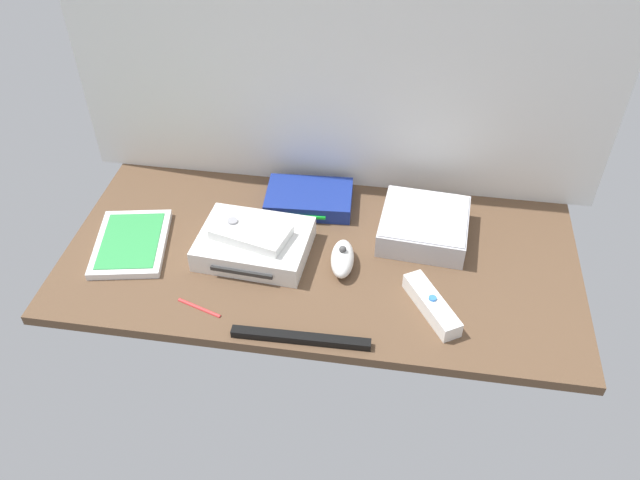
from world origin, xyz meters
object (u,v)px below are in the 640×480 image
object	(u,v)px
game_case	(131,243)
remote_classic_pad	(251,232)
mini_computer	(424,225)
remote_nunchuk	(342,258)
stylus_pen	(199,307)
game_console	(254,244)
sensor_bar	(303,338)
network_router	(309,198)
remote_wand	(432,305)

from	to	relation	value
game_case	remote_classic_pad	size ratio (longest dim) A/B	1.33
mini_computer	remote_nunchuk	size ratio (longest dim) A/B	1.77
game_case	remote_nunchuk	xyz separation A→B (cm)	(42.12, 0.54, 1.28)
game_case	stylus_pen	size ratio (longest dim) A/B	2.36
game_console	remote_classic_pad	bearing A→B (deg)	-134.59
sensor_bar	mini_computer	bearing A→B (deg)	56.79
remote_classic_pad	sensor_bar	xyz separation A→B (cm)	(13.65, -20.38, -4.71)
game_console	game_case	bearing A→B (deg)	-171.56
network_router	remote_wand	size ratio (longest dim) A/B	1.29
remote_wand	remote_nunchuk	bearing A→B (deg)	120.64
network_router	sensor_bar	size ratio (longest dim) A/B	0.78
mini_computer	stylus_pen	xyz separation A→B (cm)	(-38.94, -26.20, -2.29)
mini_computer	remote_wand	bearing A→B (deg)	-84.06
game_console	remote_wand	world-z (taller)	game_console
remote_wand	network_router	bearing A→B (deg)	103.00
game_console	remote_nunchuk	distance (cm)	17.51
mini_computer	network_router	size ratio (longest dim) A/B	0.97
game_case	remote_nunchuk	size ratio (longest dim) A/B	2.06
mini_computer	stylus_pen	world-z (taller)	mini_computer
game_case	remote_nunchuk	distance (cm)	42.14
mini_computer	remote_classic_pad	world-z (taller)	remote_classic_pad
mini_computer	game_case	bearing A→B (deg)	-168.11
stylus_pen	sensor_bar	bearing A→B (deg)	-13.09
game_case	stylus_pen	distance (cm)	23.04
game_console	mini_computer	distance (cm)	33.96
mini_computer	remote_wand	distance (cm)	20.58
network_router	stylus_pen	distance (cm)	35.67
mini_computer	sensor_bar	distance (cm)	36.33
game_console	network_router	bearing A→B (deg)	67.77
mini_computer	game_case	size ratio (longest dim) A/B	0.86
game_console	stylus_pen	world-z (taller)	game_console
mini_computer	remote_wand	world-z (taller)	mini_computer
remote_wand	remote_classic_pad	bearing A→B (deg)	132.30
network_router	sensor_bar	xyz separation A→B (cm)	(5.19, -37.12, -1.00)
game_console	mini_computer	xyz separation A→B (cm)	(32.43, 10.09, 0.44)
game_console	sensor_bar	world-z (taller)	game_console
game_case	remote_wand	distance (cm)	59.82
mini_computer	network_router	world-z (taller)	mini_computer
mini_computer	remote_classic_pad	bearing A→B (deg)	-162.37
remote_nunchuk	sensor_bar	bearing A→B (deg)	-106.66
game_case	remote_classic_pad	xyz separation A→B (cm)	(24.29, 1.60, 4.65)
game_console	game_case	distance (cm)	24.78
game_console	game_case	world-z (taller)	game_console
remote_nunchuk	remote_classic_pad	xyz separation A→B (cm)	(-17.83, 1.05, 3.37)
game_console	sensor_bar	xyz separation A→B (cm)	(13.27, -20.71, -1.50)
mini_computer	stylus_pen	distance (cm)	46.99
game_console	remote_classic_pad	xyz separation A→B (cm)	(-0.38, -0.33, 3.21)
stylus_pen	network_router	bearing A→B (deg)	65.84
game_console	sensor_bar	size ratio (longest dim) A/B	0.92
remote_nunchuk	stylus_pen	bearing A→B (deg)	-152.87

